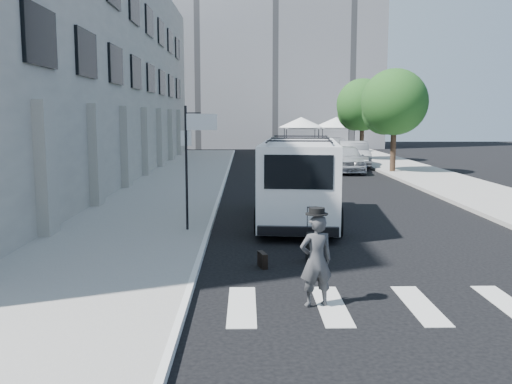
{
  "coord_description": "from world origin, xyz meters",
  "views": [
    {
      "loc": [
        -0.92,
        -12.83,
        3.4
      ],
      "look_at": [
        -0.65,
        2.63,
        1.3
      ],
      "focal_mm": 40.0,
      "sensor_mm": 36.0,
      "label": 1
    }
  ],
  "objects_px": {
    "suitcase": "(314,247)",
    "parked_car_b": "(353,154)",
    "cargo_van": "(300,180)",
    "parked_car_a": "(346,159)",
    "businessman": "(316,261)",
    "parked_car_c": "(337,147)",
    "briefcase": "(262,260)"
  },
  "relations": [
    {
      "from": "briefcase",
      "to": "cargo_van",
      "type": "height_order",
      "value": "cargo_van"
    },
    {
      "from": "businessman",
      "to": "briefcase",
      "type": "distance_m",
      "value": 2.84
    },
    {
      "from": "parked_car_a",
      "to": "parked_car_c",
      "type": "xyz_separation_m",
      "value": [
        1.8,
        14.54,
        -0.09
      ]
    },
    {
      "from": "briefcase",
      "to": "parked_car_a",
      "type": "xyz_separation_m",
      "value": [
        5.56,
        21.21,
        0.66
      ]
    },
    {
      "from": "briefcase",
      "to": "suitcase",
      "type": "relative_size",
      "value": 0.35
    },
    {
      "from": "briefcase",
      "to": "cargo_van",
      "type": "relative_size",
      "value": 0.06
    },
    {
      "from": "parked_car_a",
      "to": "cargo_van",
      "type": "bearing_deg",
      "value": -102.49
    },
    {
      "from": "parked_car_b",
      "to": "parked_car_c",
      "type": "distance_m",
      "value": 11.21
    },
    {
      "from": "briefcase",
      "to": "parked_car_c",
      "type": "height_order",
      "value": "parked_car_c"
    },
    {
      "from": "suitcase",
      "to": "cargo_van",
      "type": "xyz_separation_m",
      "value": [
        0.13,
        5.08,
        0.99
      ]
    },
    {
      "from": "briefcase",
      "to": "suitcase",
      "type": "xyz_separation_m",
      "value": [
        1.22,
        0.5,
        0.17
      ]
    },
    {
      "from": "parked_car_c",
      "to": "suitcase",
      "type": "bearing_deg",
      "value": -104.37
    },
    {
      "from": "suitcase",
      "to": "parked_car_b",
      "type": "bearing_deg",
      "value": 65.66
    },
    {
      "from": "cargo_van",
      "to": "parked_car_c",
      "type": "relative_size",
      "value": 1.4
    },
    {
      "from": "businessman",
      "to": "parked_car_c",
      "type": "xyz_separation_m",
      "value": [
        6.48,
        38.37,
        -0.1
      ]
    },
    {
      "from": "briefcase",
      "to": "suitcase",
      "type": "bearing_deg",
      "value": 7.11
    },
    {
      "from": "suitcase",
      "to": "parked_car_a",
      "type": "xyz_separation_m",
      "value": [
        4.33,
        20.72,
        0.49
      ]
    },
    {
      "from": "businessman",
      "to": "suitcase",
      "type": "xyz_separation_m",
      "value": [
        0.35,
        3.11,
        -0.49
      ]
    },
    {
      "from": "businessman",
      "to": "cargo_van",
      "type": "xyz_separation_m",
      "value": [
        0.48,
        8.2,
        0.49
      ]
    },
    {
      "from": "suitcase",
      "to": "parked_car_c",
      "type": "bearing_deg",
      "value": 68.51
    },
    {
      "from": "parked_car_a",
      "to": "suitcase",
      "type": "bearing_deg",
      "value": -99.25
    },
    {
      "from": "businessman",
      "to": "cargo_van",
      "type": "height_order",
      "value": "cargo_van"
    },
    {
      "from": "parked_car_c",
      "to": "briefcase",
      "type": "bearing_deg",
      "value": -106.13
    },
    {
      "from": "businessman",
      "to": "briefcase",
      "type": "relative_size",
      "value": 3.78
    },
    {
      "from": "parked_car_a",
      "to": "parked_car_b",
      "type": "distance_m",
      "value": 3.53
    },
    {
      "from": "businessman",
      "to": "suitcase",
      "type": "bearing_deg",
      "value": -110.33
    },
    {
      "from": "suitcase",
      "to": "parked_car_c",
      "type": "relative_size",
      "value": 0.25
    },
    {
      "from": "suitcase",
      "to": "parked_car_a",
      "type": "relative_size",
      "value": 0.26
    },
    {
      "from": "suitcase",
      "to": "parked_car_a",
      "type": "distance_m",
      "value": 21.17
    },
    {
      "from": "suitcase",
      "to": "briefcase",
      "type": "bearing_deg",
      "value": -169.57
    },
    {
      "from": "businessman",
      "to": "cargo_van",
      "type": "distance_m",
      "value": 8.23
    },
    {
      "from": "briefcase",
      "to": "suitcase",
      "type": "distance_m",
      "value": 1.33
    }
  ]
}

